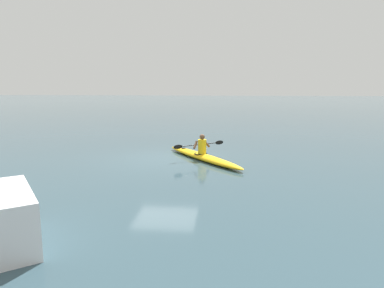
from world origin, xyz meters
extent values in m
plane|color=#334C56|center=(0.00, 0.00, 0.00)|extent=(160.00, 160.00, 0.00)
ellipsoid|color=#EAB214|center=(-1.51, 0.00, 0.12)|extent=(3.49, 4.36, 0.24)
torus|color=black|center=(-1.43, -0.11, 0.22)|extent=(0.74, 0.74, 0.04)
cylinder|color=black|center=(-0.60, -1.20, 0.23)|extent=(0.18, 0.18, 0.02)
cylinder|color=yellow|center=(-1.48, -0.03, 0.52)|extent=(0.33, 0.33, 0.56)
sphere|color=brown|center=(-1.48, -0.03, 0.92)|extent=(0.21, 0.21, 0.21)
cylinder|color=black|center=(-1.36, -0.19, 0.58)|extent=(1.59, 1.21, 0.03)
ellipsoid|color=black|center=(-0.58, 0.40, 0.58)|extent=(0.34, 0.27, 0.17)
ellipsoid|color=black|center=(-2.15, -0.79, 0.58)|extent=(0.34, 0.27, 0.17)
cylinder|color=brown|center=(-1.22, 0.06, 0.60)|extent=(0.21, 0.30, 0.34)
cylinder|color=brown|center=(-1.65, -0.26, 0.60)|extent=(0.32, 0.15, 0.34)
camera|label=1|loc=(-2.37, 13.40, 2.96)|focal=32.33mm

